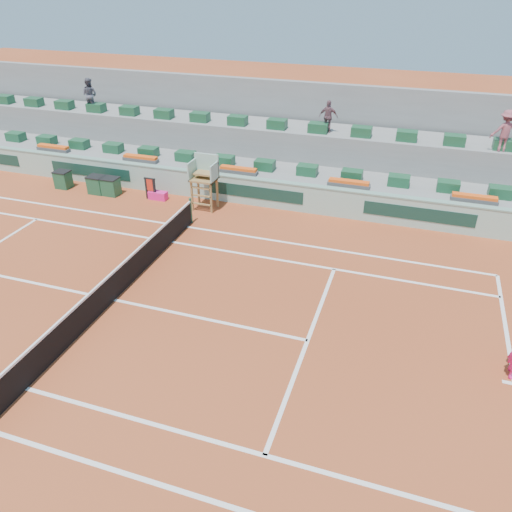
# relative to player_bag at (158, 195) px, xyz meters

# --- Properties ---
(ground) EXTENTS (90.00, 90.00, 0.00)m
(ground) POSITION_rel_player_bag_xyz_m (2.47, -7.64, -0.19)
(ground) COLOR #993E1D
(ground) RESTS_ON ground
(seating_tier_lower) EXTENTS (36.00, 4.00, 1.20)m
(seating_tier_lower) POSITION_rel_player_bag_xyz_m (2.47, 3.06, 0.41)
(seating_tier_lower) COLOR gray
(seating_tier_lower) RESTS_ON ground
(seating_tier_upper) EXTENTS (36.00, 2.40, 2.60)m
(seating_tier_upper) POSITION_rel_player_bag_xyz_m (2.47, 4.66, 1.11)
(seating_tier_upper) COLOR gray
(seating_tier_upper) RESTS_ON ground
(stadium_back_wall) EXTENTS (36.00, 0.40, 4.40)m
(stadium_back_wall) POSITION_rel_player_bag_xyz_m (2.47, 6.26, 2.01)
(stadium_back_wall) COLOR gray
(stadium_back_wall) RESTS_ON ground
(player_bag) EXTENTS (0.85, 0.38, 0.38)m
(player_bag) POSITION_rel_player_bag_xyz_m (0.00, 0.00, 0.00)
(player_bag) COLOR #F62087
(player_bag) RESTS_ON ground
(spectator_left) EXTENTS (0.85, 0.68, 1.71)m
(spectator_left) POSITION_rel_player_bag_xyz_m (-5.83, 4.07, 3.27)
(spectator_left) COLOR #4E4F5B
(spectator_left) RESTS_ON seating_tier_upper
(spectator_mid) EXTENTS (0.87, 0.40, 1.46)m
(spectator_mid) POSITION_rel_player_bag_xyz_m (6.88, 4.21, 3.14)
(spectator_mid) COLOR #734C55
(spectator_mid) RESTS_ON seating_tier_upper
(spectator_right) EXTENTS (1.25, 0.94, 1.71)m
(spectator_right) POSITION_rel_player_bag_xyz_m (14.32, 3.83, 3.27)
(spectator_right) COLOR #904852
(spectator_right) RESTS_ON seating_tier_upper
(court_lines) EXTENTS (23.89, 11.09, 0.01)m
(court_lines) POSITION_rel_player_bag_xyz_m (2.47, -7.64, -0.18)
(court_lines) COLOR white
(court_lines) RESTS_ON ground
(tennis_net) EXTENTS (0.10, 11.97, 1.10)m
(tennis_net) POSITION_rel_player_bag_xyz_m (2.47, -7.64, 0.34)
(tennis_net) COLOR black
(tennis_net) RESTS_ON ground
(advertising_hoarding) EXTENTS (36.00, 0.34, 1.26)m
(advertising_hoarding) POSITION_rel_player_bag_xyz_m (2.49, 0.85, 0.44)
(advertising_hoarding) COLOR #97BEAD
(advertising_hoarding) RESTS_ON ground
(umpire_chair) EXTENTS (1.10, 0.90, 2.40)m
(umpire_chair) POSITION_rel_player_bag_xyz_m (2.47, -0.15, 1.35)
(umpire_chair) COLOR olive
(umpire_chair) RESTS_ON ground
(seat_row_lower) EXTENTS (32.90, 0.60, 0.44)m
(seat_row_lower) POSITION_rel_player_bag_xyz_m (2.47, 2.16, 1.23)
(seat_row_lower) COLOR #194D2E
(seat_row_lower) RESTS_ON seating_tier_lower
(seat_row_upper) EXTENTS (32.90, 0.60, 0.44)m
(seat_row_upper) POSITION_rel_player_bag_xyz_m (2.47, 4.06, 2.63)
(seat_row_upper) COLOR #194D2E
(seat_row_upper) RESTS_ON seating_tier_upper
(flower_planters) EXTENTS (26.80, 0.36, 0.28)m
(flower_planters) POSITION_rel_player_bag_xyz_m (0.97, 1.36, 1.14)
(flower_planters) COLOR #4C4C4C
(flower_planters) RESTS_ON seating_tier_lower
(drink_cooler_a) EXTENTS (0.77, 0.67, 0.84)m
(drink_cooler_a) POSITION_rel_player_bag_xyz_m (-2.33, -0.22, 0.23)
(drink_cooler_a) COLOR #194B2E
(drink_cooler_a) RESTS_ON ground
(drink_cooler_b) EXTENTS (0.77, 0.67, 0.84)m
(drink_cooler_b) POSITION_rel_player_bag_xyz_m (-3.07, -0.24, 0.23)
(drink_cooler_b) COLOR #194B2E
(drink_cooler_b) RESTS_ON ground
(drink_cooler_c) EXTENTS (0.72, 0.62, 0.84)m
(drink_cooler_c) POSITION_rel_player_bag_xyz_m (-5.00, -0.19, 0.23)
(drink_cooler_c) COLOR #194B2E
(drink_cooler_c) RESTS_ON ground
(towel_rack) EXTENTS (0.56, 0.09, 1.03)m
(towel_rack) POSITION_rel_player_bag_xyz_m (-0.30, -0.09, 0.42)
(towel_rack) COLOR black
(towel_rack) RESTS_ON ground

